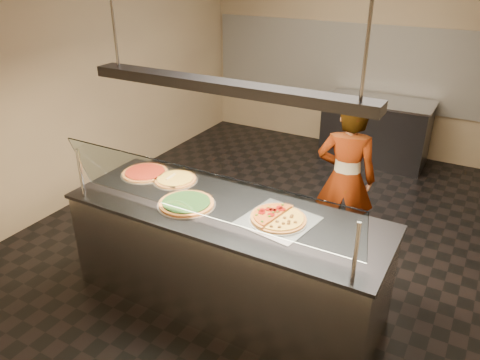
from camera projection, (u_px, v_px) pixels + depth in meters
The scene contains 19 objects.
ground at pixel (274, 232), 5.26m from camera, with size 5.00×6.00×0.02m, color black.
wall_back at pixel (365, 51), 6.96m from camera, with size 5.00×0.02×3.00m, color tan.
wall_front at pixel (13, 259), 2.24m from camera, with size 5.00×0.02×3.00m, color tan.
wall_left at pixel (92, 73), 5.71m from camera, with size 0.02×6.00×3.00m, color tan.
tile_band at pixel (362, 65), 7.02m from camera, with size 4.90×0.02×1.20m, color silver.
serving_counter at pixel (226, 256), 4.03m from camera, with size 2.70×0.94×0.93m.
sneeze_guard at pixel (201, 194), 3.43m from camera, with size 2.46×0.18×0.54m.
perforated_tray at pixel (278, 220), 3.66m from camera, with size 0.60×0.60×0.01m.
half_pizza_pepperoni at pixel (267, 213), 3.70m from camera, with size 0.29×0.46×0.05m.
half_pizza_sausage at pixel (291, 221), 3.60m from camera, with size 0.29×0.46×0.04m.
pizza_spinach at pixel (187, 203), 3.89m from camera, with size 0.49×0.49×0.03m.
pizza_cheese at pixel (176, 179), 4.30m from camera, with size 0.41×0.41×0.03m.
pizza_tomato at pixel (146, 172), 4.44m from camera, with size 0.46×0.46×0.03m.
pizza_spatula at pixel (171, 179), 4.26m from camera, with size 0.17×0.23×0.02m.
prep_table at pixel (375, 131), 6.87m from camera, with size 1.51×0.74×0.93m.
worker at pixel (345, 179), 4.63m from camera, with size 0.59×0.38×1.61m, color #2F2C32.
heat_lamp_housing at pixel (224, 87), 3.38m from camera, with size 2.30×0.18×0.08m, color #2E2E33.
lamp_rod_left at pixel (111, 0), 3.58m from camera, with size 0.02×0.02×1.01m, color #B7B7BC.
lamp_rod_right at pixel (370, 15), 2.70m from camera, with size 0.02×0.02×1.01m, color #B7B7BC.
Camera 1 is at (1.86, -4.09, 2.82)m, focal length 35.00 mm.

